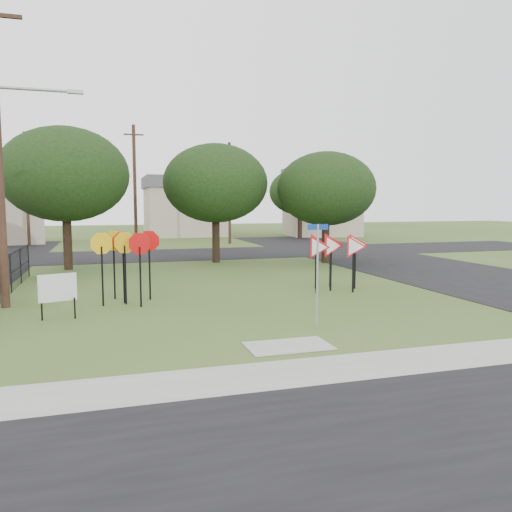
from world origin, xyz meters
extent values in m
plane|color=#37531F|center=(0.00, 0.00, 0.00)|extent=(140.00, 140.00, 0.00)
cube|color=black|center=(0.00, -9.00, 0.01)|extent=(60.00, 8.00, 0.02)
cube|color=gray|center=(0.00, -4.20, 0.01)|extent=(30.00, 1.60, 0.02)
cube|color=#37531F|center=(0.00, -5.40, 0.01)|extent=(30.00, 0.80, 0.02)
cube|color=black|center=(12.00, 10.00, 0.01)|extent=(8.00, 50.00, 0.02)
cube|color=black|center=(0.00, 20.00, 0.01)|extent=(60.00, 8.00, 0.02)
cube|color=gray|center=(0.00, -2.40, 0.01)|extent=(2.00, 1.20, 0.02)
cylinder|color=#9C9FA5|center=(1.35, -0.98, 1.42)|extent=(0.06, 0.06, 2.84)
cube|color=navy|center=(1.35, -0.98, 2.76)|extent=(0.59, 0.03, 0.15)
cube|color=black|center=(-3.54, 4.11, 0.99)|extent=(0.06, 0.06, 1.99)
cube|color=black|center=(-2.65, 4.51, 0.99)|extent=(0.06, 0.06, 1.99)
cube|color=black|center=(-3.05, 3.31, 0.99)|extent=(0.06, 0.06, 1.99)
cube|color=black|center=(-4.24, 3.81, 0.99)|extent=(0.06, 0.06, 1.99)
cube|color=black|center=(-3.84, 5.00, 0.99)|extent=(0.06, 0.06, 1.99)
cube|color=black|center=(-3.50, 3.88, 0.99)|extent=(0.06, 0.06, 1.99)
cube|color=black|center=(3.49, 3.93, 0.86)|extent=(0.06, 0.06, 1.71)
cube|color=black|center=(4.25, 4.31, 0.86)|extent=(0.06, 0.06, 1.71)
cube|color=black|center=(4.91, 3.74, 0.86)|extent=(0.06, 0.06, 1.71)
cube|color=black|center=(3.87, 4.88, 0.86)|extent=(0.06, 0.06, 1.71)
cube|color=black|center=(4.63, 5.16, 0.86)|extent=(0.06, 0.06, 1.71)
cube|color=black|center=(5.39, 4.50, 0.86)|extent=(0.06, 0.06, 1.71)
cube|color=black|center=(-5.93, 2.16, 0.32)|extent=(0.05, 0.05, 0.63)
cube|color=black|center=(-5.03, 2.16, 0.32)|extent=(0.05, 0.05, 0.63)
cube|color=silver|center=(-5.48, 2.16, 0.95)|extent=(1.04, 0.37, 0.81)
cylinder|color=#9C9FA5|center=(-6.10, 4.40, 7.00)|extent=(2.40, 0.10, 0.10)
cube|color=#9C9FA5|center=(-4.90, 4.40, 7.00)|extent=(0.50, 0.18, 0.12)
cylinder|color=#422A1E|center=(-2.00, 24.00, 4.50)|extent=(0.24, 0.24, 9.00)
cube|color=#422A1E|center=(-2.00, 24.00, 8.30)|extent=(1.40, 0.10, 0.10)
cylinder|color=#422A1E|center=(6.00, 28.00, 4.25)|extent=(0.24, 0.24, 8.50)
cube|color=#422A1E|center=(6.00, 28.00, 7.80)|extent=(1.40, 0.10, 0.10)
cylinder|color=#422A1E|center=(-10.00, 30.00, 4.50)|extent=(0.24, 0.24, 9.00)
cube|color=#422A1E|center=(-10.00, 30.00, 8.30)|extent=(1.40, 0.10, 0.10)
cylinder|color=black|center=(-7.60, 7.40, 0.75)|extent=(0.05, 0.05, 1.50)
cylinder|color=black|center=(-7.60, 9.70, 0.75)|extent=(0.05, 0.05, 1.50)
cylinder|color=black|center=(-7.60, 12.00, 0.75)|extent=(0.05, 0.05, 1.50)
cube|color=black|center=(-7.60, 6.25, 1.46)|extent=(0.03, 11.50, 0.03)
cube|color=black|center=(-7.60, 6.25, 0.75)|extent=(0.03, 11.50, 0.03)
cube|color=black|center=(-7.60, 6.25, 0.75)|extent=(0.01, 11.50, 1.50)
cube|color=#B6A993|center=(4.00, 40.00, 2.50)|extent=(8.00, 8.00, 5.00)
cube|color=#525257|center=(4.00, 40.00, 5.60)|extent=(8.40, 8.40, 1.20)
cube|color=#B6A993|center=(18.00, 36.00, 3.00)|extent=(7.91, 7.91, 6.00)
cube|color=#525257|center=(18.00, 36.00, 6.60)|extent=(8.30, 8.30, 1.20)
cylinder|color=black|center=(-6.00, 14.00, 1.31)|extent=(0.44, 0.44, 2.62)
ellipsoid|color=black|center=(-6.00, 14.00, 4.87)|extent=(6.40, 6.40, 4.80)
cylinder|color=black|center=(2.00, 15.00, 1.22)|extent=(0.44, 0.44, 2.45)
ellipsoid|color=black|center=(2.00, 15.00, 4.55)|extent=(6.00, 6.00, 4.50)
cylinder|color=black|center=(8.00, 13.00, 1.14)|extent=(0.44, 0.44, 2.27)
ellipsoid|color=black|center=(8.00, 13.00, 4.23)|extent=(5.60, 5.60, 4.20)
cylinder|color=black|center=(14.00, 32.00, 1.22)|extent=(0.44, 0.44, 2.45)
ellipsoid|color=black|center=(14.00, 32.00, 4.55)|extent=(6.00, 6.00, 4.50)
camera|label=1|loc=(-4.07, -13.25, 3.38)|focal=35.00mm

